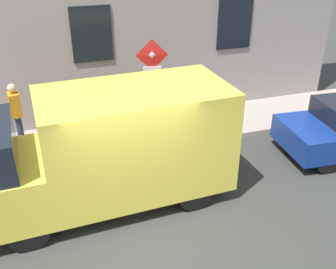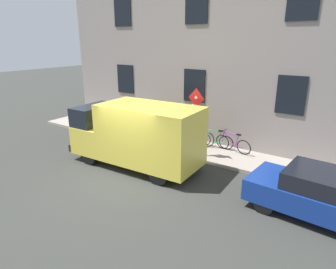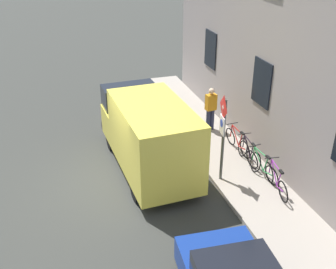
# 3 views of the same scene
# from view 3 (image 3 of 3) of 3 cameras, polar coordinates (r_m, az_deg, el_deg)

# --- Properties ---
(ground_plane) EXTENTS (80.00, 80.00, 0.00)m
(ground_plane) POSITION_cam_3_polar(r_m,az_deg,el_deg) (13.28, -6.93, -6.19)
(ground_plane) COLOR #363733
(sidewalk_slab) EXTENTS (2.09, 17.55, 0.14)m
(sidewalk_slab) POSITION_cam_3_polar(r_m,az_deg,el_deg) (14.27, 8.37, -3.39)
(sidewalk_slab) COLOR #A1968B
(sidewalk_slab) RESTS_ON ground_plane
(building_facade) EXTENTS (0.75, 15.55, 8.57)m
(building_facade) POSITION_cam_3_polar(r_m,az_deg,el_deg) (13.37, 15.16, 13.41)
(building_facade) COLOR gray
(building_facade) RESTS_ON ground_plane
(sign_post_stacked) EXTENTS (0.18, 0.56, 2.72)m
(sign_post_stacked) POSITION_cam_3_polar(r_m,az_deg,el_deg) (12.14, 7.69, 1.09)
(sign_post_stacked) COLOR #474C47
(sign_post_stacked) RESTS_ON sidewalk_slab
(delivery_van) EXTENTS (2.24, 5.42, 2.50)m
(delivery_van) POSITION_cam_3_polar(r_m,az_deg,el_deg) (13.09, -2.81, 0.23)
(delivery_van) COLOR yellow
(delivery_van) RESTS_ON ground_plane
(bicycle_purple) EXTENTS (0.48, 1.71, 0.89)m
(bicycle_purple) POSITION_cam_3_polar(r_m,az_deg,el_deg) (12.60, 14.94, -6.24)
(bicycle_purple) COLOR black
(bicycle_purple) RESTS_ON sidewalk_slab
(bicycle_green) EXTENTS (0.46, 1.72, 0.89)m
(bicycle_green) POSITION_cam_3_polar(r_m,az_deg,el_deg) (13.20, 13.03, -4.34)
(bicycle_green) COLOR black
(bicycle_green) RESTS_ON sidewalk_slab
(bicycle_black) EXTENTS (0.46, 1.72, 0.89)m
(bicycle_black) POSITION_cam_3_polar(r_m,az_deg,el_deg) (13.84, 11.32, -2.59)
(bicycle_black) COLOR black
(bicycle_black) RESTS_ON sidewalk_slab
(bicycle_red) EXTENTS (0.46, 1.71, 0.89)m
(bicycle_red) POSITION_cam_3_polar(r_m,az_deg,el_deg) (14.49, 9.75, -1.01)
(bicycle_red) COLOR black
(bicycle_red) RESTS_ON sidewalk_slab
(pedestrian) EXTENTS (0.43, 0.31, 1.72)m
(pedestrian) POSITION_cam_3_polar(r_m,az_deg,el_deg) (15.69, 6.03, 3.77)
(pedestrian) COLOR #262B47
(pedestrian) RESTS_ON sidewalk_slab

